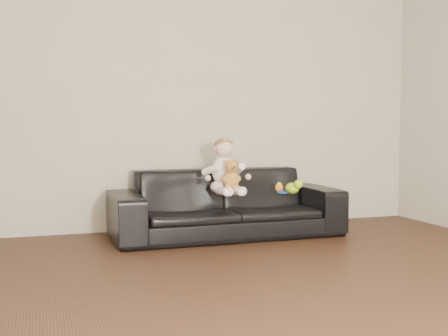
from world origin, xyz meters
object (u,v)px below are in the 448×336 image
object	(u,v)px
teddy_bear	(231,175)
sofa	(226,203)
baby	(224,170)
toy_green	(292,188)
toy_rattle	(279,188)
toy_blue_disc	(284,192)

from	to	relation	value
teddy_bear	sofa	bearing A→B (deg)	58.19
baby	toy_green	world-z (taller)	baby
teddy_bear	toy_rattle	size ratio (longest dim) A/B	3.38
teddy_bear	toy_blue_disc	xyz separation A→B (m)	(0.51, 0.09, -0.16)
toy_green	toy_blue_disc	xyz separation A→B (m)	(-0.04, 0.09, -0.04)
teddy_bear	toy_rattle	xyz separation A→B (m)	(0.49, 0.15, -0.14)
sofa	baby	size ratio (longest dim) A/B	4.17
baby	toy_green	xyz separation A→B (m)	(0.56, -0.14, -0.16)
sofa	baby	bearing A→B (deg)	-116.10
baby	teddy_bear	distance (m)	0.15
toy_rattle	sofa	bearing A→B (deg)	168.02
toy_rattle	toy_green	bearing A→B (deg)	-70.29
toy_rattle	toy_blue_disc	bearing A→B (deg)	-74.78
baby	toy_rattle	bearing A→B (deg)	-15.44
toy_rattle	teddy_bear	bearing A→B (deg)	-162.60
toy_green	teddy_bear	bearing A→B (deg)	-179.50
baby	toy_green	size ratio (longest dim) A/B	3.40
sofa	toy_rattle	xyz separation A→B (m)	(0.45, -0.10, 0.13)
sofa	toy_green	distance (m)	0.58
baby	toy_rattle	size ratio (longest dim) A/B	6.41
sofa	toy_green	bearing A→B (deg)	-26.46
baby	teddy_bear	bearing A→B (deg)	-102.70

